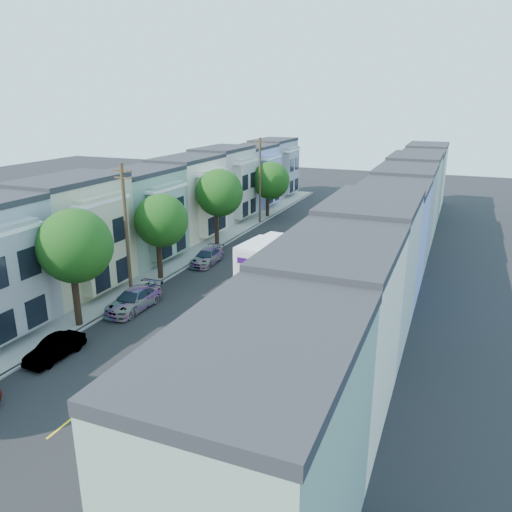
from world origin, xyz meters
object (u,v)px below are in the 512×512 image
Objects in this scene: lead_sedan at (296,248)px; parked_right_d at (351,226)px; parked_left_c at (134,300)px; parked_left_d at (207,257)px; tree_e at (270,181)px; parked_left_b at (55,349)px; fedex_truck at (266,256)px; parked_right_a at (188,400)px; parked_right_c at (326,254)px; parked_right_b at (243,343)px; tree_c at (160,221)px; tree_d at (219,193)px; utility_pole_far at (260,181)px; motorcycle at (124,489)px; tree_b at (74,246)px; tree_far_r at (375,198)px; utility_pole_near at (127,232)px.

parked_right_d is (3.05, 10.65, 0.00)m from lead_sedan.
parked_left_c is 1.11× the size of parked_left_d.
parked_left_b is (1.40, -38.66, -4.06)m from tree_e.
fedex_truck is 1.43× the size of parked_right_a.
parked_right_a is 0.85× the size of parked_right_d.
parked_left_d is 1.00× the size of parked_right_c.
parked_right_b is 0.91× the size of parked_right_c.
tree_c is 7.61m from parked_left_c.
tree_d is 2.11× the size of parked_left_b.
utility_pole_far is 2.14× the size of parked_right_a.
parked_left_b is 0.80× the size of parked_right_a.
tree_c reaches higher than lead_sedan.
motorcycle is (10.23, -26.20, -0.21)m from parked_left_d.
tree_far_r is at bearing 68.65° from tree_b.
tree_far_r is (13.20, 23.94, -1.44)m from tree_c.
tree_far_r is 13.50m from utility_pole_far.
tree_c is at bearing -119.35° from parked_right_d.
tree_far_r reaches higher than parked_left_c.
parked_left_b is (-6.17, -17.74, -1.17)m from fedex_truck.
tree_b is 1.70× the size of parked_right_a.
tree_b is at bearing -90.00° from tree_e.
fedex_truck reaches higher than parked_right_a.
tree_far_r is 0.94× the size of parked_right_d.
parked_left_d is at bearing 84.63° from tree_b.
parked_right_b reaches higher than parked_left_b.
utility_pole_far is at bearing 139.98° from parked_right_c.
tree_b is at bearing -109.84° from parked_left_c.
parked_right_b is 30.43m from parked_right_d.
parked_left_b is at bearing -156.88° from parked_right_b.
tree_d is 24.82m from parked_left_b.
tree_c is 24.52m from motorcycle.
tree_b is at bearing -90.00° from utility_pole_far.
tree_e reaches higher than parked_right_d.
fedex_truck reaches higher than parked_right_d.
tree_c reaches higher than tree_e.
parked_right_b is (11.20, -4.68, -4.48)m from utility_pole_near.
utility_pole_near is at bearing -89.97° from tree_c.
parked_left_c is at bearing -105.62° from lead_sedan.
utility_pole_near reaches higher than tree_e.
parked_right_d is (3.63, 17.31, -1.03)m from fedex_truck.
tree_d is 17.39m from parked_left_c.
tree_b reaches higher than lead_sedan.
tree_d is at bearing 98.67° from motorcycle.
tree_d is 9.44m from lead_sedan.
utility_pole_near is 1.00× the size of utility_pole_far.
parked_right_a is at bearing -27.00° from tree_b.
utility_pole_far is at bearing 90.00° from utility_pole_near.
tree_c is at bearing 107.35° from motorcycle.
tree_far_r is 14.43m from parked_right_c.
parked_right_d is (11.20, 21.30, -4.27)m from tree_c.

